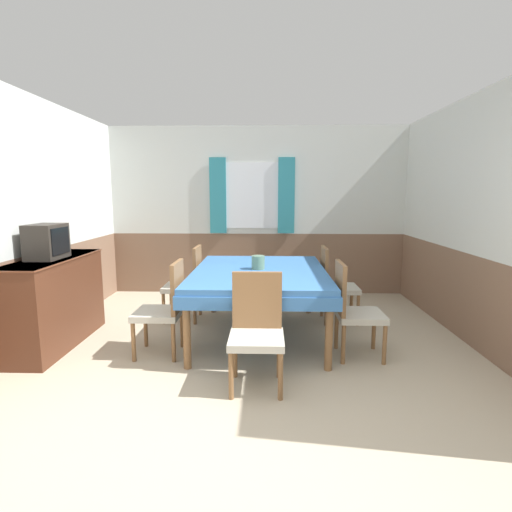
{
  "coord_description": "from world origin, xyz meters",
  "views": [
    {
      "loc": [
        0.17,
        -2.3,
        1.58
      ],
      "look_at": [
        0.04,
        2.0,
        0.9
      ],
      "focal_mm": 28.0,
      "sensor_mm": 36.0,
      "label": 1
    }
  ],
  "objects_px": {
    "chair_left_far": "(188,282)",
    "sideboard": "(55,301)",
    "chair_head_near": "(257,327)",
    "vase": "(258,262)",
    "chair_right_far": "(334,282)",
    "tv": "(47,242)",
    "dining_table": "(260,278)",
    "chair_right_near": "(353,308)",
    "chair_left_near": "(165,306)"
  },
  "relations": [
    {
      "from": "dining_table",
      "to": "chair_left_near",
      "type": "height_order",
      "value": "chair_left_near"
    },
    {
      "from": "chair_right_far",
      "to": "chair_left_far",
      "type": "bearing_deg",
      "value": -90.0
    },
    {
      "from": "chair_left_near",
      "to": "vase",
      "type": "height_order",
      "value": "chair_left_near"
    },
    {
      "from": "vase",
      "to": "tv",
      "type": "bearing_deg",
      "value": -169.37
    },
    {
      "from": "vase",
      "to": "chair_right_far",
      "type": "bearing_deg",
      "value": 29.55
    },
    {
      "from": "dining_table",
      "to": "chair_right_far",
      "type": "xyz_separation_m",
      "value": [
        0.91,
        0.55,
        -0.16
      ]
    },
    {
      "from": "chair_left_far",
      "to": "chair_left_near",
      "type": "bearing_deg",
      "value": -180.0
    },
    {
      "from": "chair_right_near",
      "to": "tv",
      "type": "bearing_deg",
      "value": -93.37
    },
    {
      "from": "chair_left_far",
      "to": "tv",
      "type": "distance_m",
      "value": 1.65
    },
    {
      "from": "dining_table",
      "to": "chair_left_near",
      "type": "relative_size",
      "value": 2.1
    },
    {
      "from": "chair_head_near",
      "to": "tv",
      "type": "bearing_deg",
      "value": -20.08
    },
    {
      "from": "chair_left_near",
      "to": "chair_right_far",
      "type": "bearing_deg",
      "value": -58.79
    },
    {
      "from": "chair_left_far",
      "to": "sideboard",
      "type": "relative_size",
      "value": 0.67
    },
    {
      "from": "chair_right_near",
      "to": "tv",
      "type": "relative_size",
      "value": 2.27
    },
    {
      "from": "chair_head_near",
      "to": "chair_right_far",
      "type": "height_order",
      "value": "same"
    },
    {
      "from": "dining_table",
      "to": "tv",
      "type": "relative_size",
      "value": 4.76
    },
    {
      "from": "chair_head_near",
      "to": "sideboard",
      "type": "relative_size",
      "value": 0.67
    },
    {
      "from": "chair_right_far",
      "to": "sideboard",
      "type": "distance_m",
      "value": 3.16
    },
    {
      "from": "chair_right_near",
      "to": "chair_right_far",
      "type": "height_order",
      "value": "same"
    },
    {
      "from": "chair_left_near",
      "to": "tv",
      "type": "height_order",
      "value": "tv"
    },
    {
      "from": "chair_head_near",
      "to": "vase",
      "type": "distance_m",
      "value": 1.23
    },
    {
      "from": "chair_head_near",
      "to": "sideboard",
      "type": "bearing_deg",
      "value": -21.08
    },
    {
      "from": "chair_left_far",
      "to": "chair_right_far",
      "type": "height_order",
      "value": "same"
    },
    {
      "from": "chair_left_far",
      "to": "chair_left_near",
      "type": "xyz_separation_m",
      "value": [
        0.0,
        -1.1,
        0.0
      ]
    },
    {
      "from": "chair_left_near",
      "to": "vase",
      "type": "relative_size",
      "value": 6.21
    },
    {
      "from": "tv",
      "to": "chair_head_near",
      "type": "bearing_deg",
      "value": -20.08
    },
    {
      "from": "chair_right_near",
      "to": "vase",
      "type": "xyz_separation_m",
      "value": [
        -0.93,
        0.58,
        0.34
      ]
    },
    {
      "from": "sideboard",
      "to": "vase",
      "type": "height_order",
      "value": "sideboard"
    },
    {
      "from": "tv",
      "to": "vase",
      "type": "bearing_deg",
      "value": 10.63
    },
    {
      "from": "chair_left_far",
      "to": "tv",
      "type": "bearing_deg",
      "value": 127.01
    },
    {
      "from": "chair_left_near",
      "to": "sideboard",
      "type": "xyz_separation_m",
      "value": [
        -1.21,
        0.22,
        -0.02
      ]
    },
    {
      "from": "chair_head_near",
      "to": "chair_right_near",
      "type": "relative_size",
      "value": 1.0
    },
    {
      "from": "chair_right_far",
      "to": "tv",
      "type": "xyz_separation_m",
      "value": [
        -3.05,
        -0.92,
        0.61
      ]
    },
    {
      "from": "chair_head_near",
      "to": "chair_right_far",
      "type": "distance_m",
      "value": 1.93
    },
    {
      "from": "vase",
      "to": "chair_right_near",
      "type": "bearing_deg",
      "value": -31.91
    },
    {
      "from": "dining_table",
      "to": "tv",
      "type": "height_order",
      "value": "tv"
    },
    {
      "from": "chair_left_far",
      "to": "tv",
      "type": "relative_size",
      "value": 2.27
    },
    {
      "from": "chair_head_near",
      "to": "chair_left_near",
      "type": "bearing_deg",
      "value": -33.42
    },
    {
      "from": "dining_table",
      "to": "tv",
      "type": "bearing_deg",
      "value": -170.12
    },
    {
      "from": "tv",
      "to": "chair_left_near",
      "type": "bearing_deg",
      "value": -8.34
    },
    {
      "from": "chair_right_near",
      "to": "sideboard",
      "type": "height_order",
      "value": "chair_right_near"
    },
    {
      "from": "chair_left_far",
      "to": "sideboard",
      "type": "distance_m",
      "value": 1.5
    },
    {
      "from": "dining_table",
      "to": "tv",
      "type": "distance_m",
      "value": 2.22
    },
    {
      "from": "chair_right_near",
      "to": "sideboard",
      "type": "distance_m",
      "value": 3.04
    },
    {
      "from": "sideboard",
      "to": "vase",
      "type": "relative_size",
      "value": 9.32
    },
    {
      "from": "chair_right_far",
      "to": "sideboard",
      "type": "height_order",
      "value": "chair_right_far"
    },
    {
      "from": "chair_left_far",
      "to": "sideboard",
      "type": "height_order",
      "value": "chair_left_far"
    },
    {
      "from": "chair_right_near",
      "to": "chair_left_near",
      "type": "relative_size",
      "value": 1.0
    },
    {
      "from": "chair_left_far",
      "to": "sideboard",
      "type": "bearing_deg",
      "value": 126.2
    },
    {
      "from": "chair_right_near",
      "to": "dining_table",
      "type": "bearing_deg",
      "value": -121.21
    }
  ]
}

